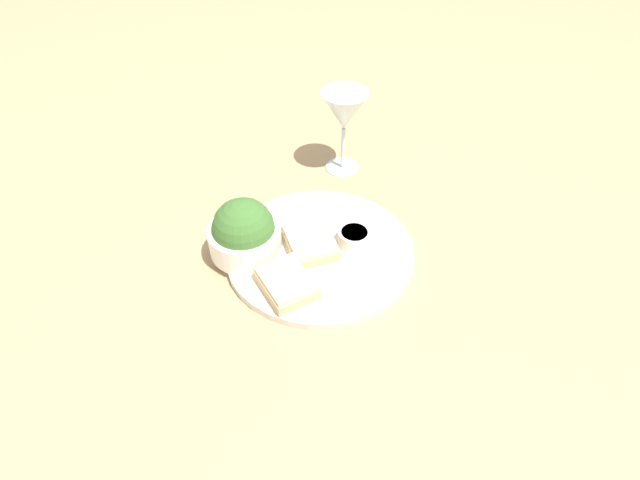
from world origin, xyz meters
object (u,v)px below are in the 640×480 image
object	(u,v)px
cheese_toast_far	(286,283)
wine_glass	(344,114)
salad_bowl	(244,233)
sauce_ramekin	(354,237)
cheese_toast_near	(310,242)

from	to	relation	value
cheese_toast_far	wine_glass	size ratio (longest dim) A/B	0.65
salad_bowl	cheese_toast_far	world-z (taller)	salad_bowl
salad_bowl	sauce_ramekin	xyz separation A→B (m)	(-0.13, -0.13, -0.02)
salad_bowl	sauce_ramekin	distance (m)	0.18
sauce_ramekin	cheese_toast_near	size ratio (longest dim) A/B	0.46
cheese_toast_near	cheese_toast_far	world-z (taller)	same
cheese_toast_far	cheese_toast_near	bearing A→B (deg)	-70.88
cheese_toast_far	wine_glass	distance (m)	0.36
cheese_toast_near	cheese_toast_far	distance (m)	0.10
sauce_ramekin	cheese_toast_far	size ratio (longest dim) A/B	0.50
cheese_toast_near	wine_glass	xyz separation A→B (m)	(0.11, -0.23, 0.10)
sauce_ramekin	cheese_toast_near	xyz separation A→B (m)	(0.05, 0.05, -0.00)
wine_glass	cheese_toast_far	bearing A→B (deg)	114.04
salad_bowl	wine_glass	xyz separation A→B (m)	(0.03, -0.30, 0.07)
salad_bowl	sauce_ramekin	bearing A→B (deg)	-135.45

